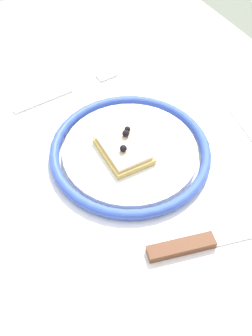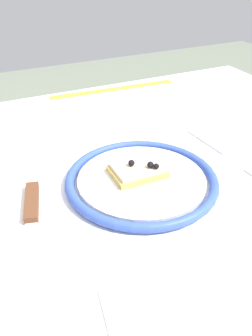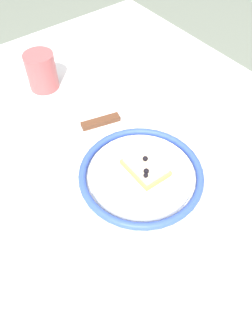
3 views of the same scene
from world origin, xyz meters
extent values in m
plane|color=slate|center=(0.00, 0.00, 0.00)|extent=(6.00, 6.00, 0.00)
cube|color=white|center=(0.00, 0.00, 0.70)|extent=(1.17, 0.83, 0.03)
cylinder|color=#4C4742|center=(0.52, -0.35, 0.34)|extent=(0.05, 0.05, 0.68)
cylinder|color=white|center=(-0.04, 0.04, 0.72)|extent=(0.21, 0.21, 0.01)
torus|color=#334FB2|center=(-0.04, 0.04, 0.73)|extent=(0.25, 0.25, 0.02)
cube|color=tan|center=(-0.04, 0.03, 0.74)|extent=(0.09, 0.06, 0.01)
cube|color=beige|center=(-0.04, 0.03, 0.74)|extent=(0.08, 0.06, 0.01)
sphere|color=black|center=(-0.05, 0.04, 0.75)|extent=(0.01, 0.01, 0.01)
sphere|color=black|center=(-0.06, 0.05, 0.75)|extent=(0.01, 0.01, 0.01)
sphere|color=black|center=(-0.03, 0.03, 0.75)|extent=(0.01, 0.01, 0.01)
cube|color=silver|center=(0.16, 0.14, 0.72)|extent=(0.06, 0.15, 0.00)
cube|color=#59331E|center=(0.13, 0.02, 0.72)|extent=(0.04, 0.09, 0.01)
cube|color=silver|center=(-0.22, -0.03, 0.72)|extent=(0.02, 0.11, 0.00)
cube|color=silver|center=(-0.23, 0.10, 0.72)|extent=(0.02, 0.04, 0.00)
cylinder|color=#A54C4C|center=(0.33, 0.06, 0.76)|extent=(0.07, 0.07, 0.09)
cube|color=white|center=(0.04, 0.29, 0.72)|extent=(0.17, 0.16, 0.00)
camera|label=1|loc=(0.32, -0.17, 1.20)|focal=43.66mm
camera|label=2|loc=(0.19, 0.47, 1.06)|focal=38.92mm
camera|label=3|loc=(-0.33, 0.30, 1.23)|focal=34.34mm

